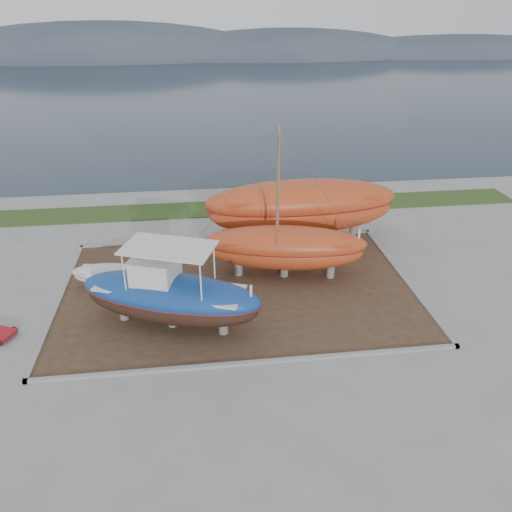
{
  "coord_description": "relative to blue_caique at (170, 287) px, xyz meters",
  "views": [
    {
      "loc": [
        -1.87,
        -18.53,
        13.65
      ],
      "look_at": [
        0.96,
        4.0,
        1.94
      ],
      "focal_mm": 35.0,
      "sensor_mm": 36.0,
      "label": 1
    }
  ],
  "objects": [
    {
      "name": "blue_caique",
      "position": [
        0.0,
        0.0,
        0.0
      ],
      "size": [
        8.93,
        5.5,
        4.11
      ],
      "primitive_type": null,
      "rotation": [
        0.0,
        0.0,
        -0.36
      ],
      "color": "navy",
      "rests_on": "dirt_patch"
    },
    {
      "name": "curb_frame",
      "position": [
        3.33,
        2.92,
        -2.04
      ],
      "size": [
        18.6,
        12.6,
        0.15
      ],
      "primitive_type": null,
      "color": "gray",
      "rests_on": "ground"
    },
    {
      "name": "grass_strip",
      "position": [
        3.33,
        14.42,
        -2.08
      ],
      "size": [
        44.0,
        3.0,
        0.08
      ],
      "primitive_type": "cube",
      "color": "#284219",
      "rests_on": "ground"
    },
    {
      "name": "dirt_patch",
      "position": [
        3.33,
        2.92,
        -2.09
      ],
      "size": [
        18.0,
        12.0,
        0.06
      ],
      "primitive_type": "cube",
      "color": "#422D1E",
      "rests_on": "ground"
    },
    {
      "name": "white_dinghy",
      "position": [
        -3.31,
        3.99,
        -1.46
      ],
      "size": [
        4.18,
        2.11,
        1.2
      ],
      "primitive_type": null,
      "rotation": [
        0.0,
        0.0,
        -0.16
      ],
      "color": "silver",
      "rests_on": "dirt_patch"
    },
    {
      "name": "orange_sailboat",
      "position": [
        5.99,
        4.01,
        2.09
      ],
      "size": [
        9.08,
        4.12,
        8.28
      ],
      "primitive_type": null,
      "rotation": [
        0.0,
        0.0,
        -0.18
      ],
      "color": "#AE3D1A",
      "rests_on": "dirt_patch"
    },
    {
      "name": "orange_bare_hull",
      "position": [
        7.75,
        8.21,
        -0.12
      ],
      "size": [
        11.91,
        3.82,
        3.88
      ],
      "primitive_type": null,
      "rotation": [
        0.0,
        0.0,
        0.02
      ],
      "color": "#AE3D1A",
      "rests_on": "dirt_patch"
    },
    {
      "name": "mountain_ridge",
      "position": [
        3.33,
        123.92,
        -2.12
      ],
      "size": [
        200.0,
        36.0,
        20.0
      ],
      "primitive_type": null,
      "color": "#333D49",
      "rests_on": "ground"
    },
    {
      "name": "ground",
      "position": [
        3.33,
        -1.08,
        -2.12
      ],
      "size": [
        140.0,
        140.0,
        0.0
      ],
      "primitive_type": "plane",
      "color": "gray",
      "rests_on": "ground"
    },
    {
      "name": "sea",
      "position": [
        3.33,
        68.92,
        -2.12
      ],
      "size": [
        260.0,
        100.0,
        0.04
      ],
      "primitive_type": null,
      "color": "#1C2939",
      "rests_on": "ground"
    }
  ]
}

